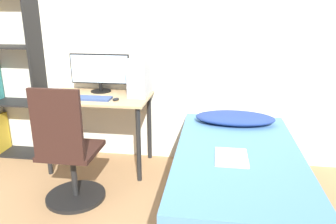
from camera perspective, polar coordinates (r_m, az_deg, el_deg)
wall_back at (r=3.43m, az=-5.19°, el=11.97°), size 8.00×0.05×2.50m
desk at (r=3.34m, az=-11.89°, el=0.70°), size 1.01×0.61×0.76m
office_chair at (r=2.83m, az=-16.89°, el=-7.93°), size 0.51×0.51×1.03m
bed at (r=2.73m, az=11.81°, el=-11.83°), size 0.99×1.84×0.52m
pillow at (r=3.21m, az=11.58°, el=-1.03°), size 0.76×0.36×0.11m
magazine at (r=2.50m, az=10.98°, el=-7.75°), size 0.24×0.32×0.01m
monitor at (r=3.45m, az=-11.80°, el=6.98°), size 0.62×0.21×0.39m
keyboard at (r=3.20m, az=-12.96°, el=2.35°), size 0.35×0.14×0.02m
pc_tower at (r=3.26m, az=-4.96°, el=6.20°), size 0.18×0.34×0.37m
mouse at (r=3.13m, az=-9.08°, el=2.22°), size 0.06×0.09×0.02m
phone at (r=3.51m, az=-18.40°, el=3.13°), size 0.07×0.14×0.01m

